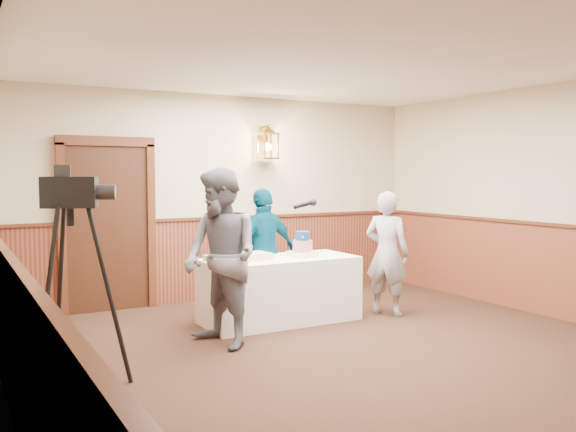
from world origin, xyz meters
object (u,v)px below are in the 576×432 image
baker (387,253)px  assistant_p (264,251)px  interviewer (221,258)px  sheet_cake_green (218,258)px  tv_camera_rig (72,293)px  tiered_cake (303,247)px  display_table (280,290)px  sheet_cake_yellow (252,256)px

baker → assistant_p: size_ratio=0.98×
interviewer → baker: interviewer is taller
sheet_cake_green → assistant_p: bearing=25.5°
interviewer → tv_camera_rig: (-1.49, -0.46, -0.13)m
baker → tiered_cake: bearing=44.0°
tiered_cake → interviewer: interviewer is taller
display_table → tiered_cake: tiered_cake is taller
sheet_cake_yellow → tiered_cake: bearing=-3.1°
sheet_cake_yellow → assistant_p: size_ratio=0.25×
sheet_cake_yellow → interviewer: interviewer is taller
interviewer → assistant_p: size_ratio=1.15×
interviewer → baker: bearing=85.1°
display_table → assistant_p: assistant_p is taller
display_table → interviewer: 1.30m
tiered_cake → sheet_cake_green: bearing=171.0°
sheet_cake_yellow → tv_camera_rig: bearing=-153.0°
interviewer → tv_camera_rig: size_ratio=1.05×
tiered_cake → tv_camera_rig: (-2.79, -1.05, -0.10)m
tiered_cake → baker: baker is taller
sheet_cake_yellow → sheet_cake_green: (-0.36, 0.12, -0.01)m
tiered_cake → interviewer: bearing=-155.3°
baker → interviewer: bearing=67.7°
sheet_cake_green → tv_camera_rig: 2.15m
interviewer → tv_camera_rig: 1.57m
baker → tv_camera_rig: (-3.81, -0.75, 0.01)m
sheet_cake_green → assistant_p: size_ratio=0.18×
tiered_cake → assistant_p: size_ratio=0.19×
sheet_cake_green → tv_camera_rig: size_ratio=0.16×
tv_camera_rig → sheet_cake_yellow: bearing=46.7°
interviewer → baker: 2.34m
assistant_p → tiered_cake: bearing=103.1°
sheet_cake_green → baker: (2.03, -0.46, -0.02)m
display_table → interviewer: (-1.01, -0.64, 0.52)m
tiered_cake → sheet_cake_yellow: 0.66m
tv_camera_rig → assistant_p: bearing=51.5°
tiered_cake → sheet_cake_yellow: (-0.65, 0.04, -0.08)m
interviewer → assistant_p: bearing=124.7°
baker → tv_camera_rig: size_ratio=0.89×
tiered_cake → tv_camera_rig: tv_camera_rig is taller
display_table → tv_camera_rig: tv_camera_rig is taller
sheet_cake_yellow → interviewer: 0.91m
display_table → sheet_cake_yellow: bearing=-179.2°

